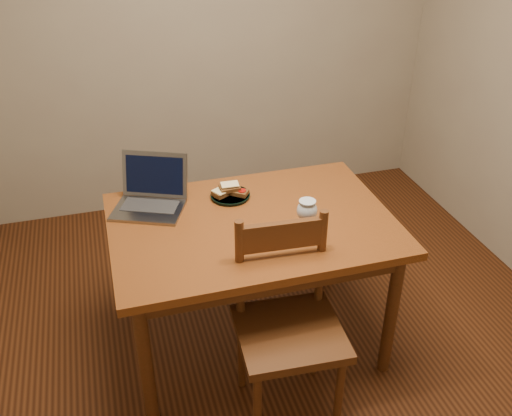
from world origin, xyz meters
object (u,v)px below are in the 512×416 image
object	(u,v)px
plate	(230,196)
milk_glass	(307,218)
table	(252,237)
laptop	(151,193)
chair	(289,318)

from	to	relation	value
plate	milk_glass	size ratio (longest dim) A/B	1.12
table	laptop	world-z (taller)	laptop
chair	milk_glass	xyz separation A→B (m)	(0.16, 0.26, 0.32)
chair	plate	world-z (taller)	chair
laptop	chair	bearing A→B (deg)	-33.57
plate	milk_glass	bearing A→B (deg)	-59.60
table	plate	xyz separation A→B (m)	(-0.04, 0.24, 0.09)
plate	table	bearing A→B (deg)	-79.85
milk_glass	laptop	distance (m)	0.77
table	milk_glass	bearing A→B (deg)	-40.63
milk_glass	laptop	size ratio (longest dim) A/B	0.43
chair	laptop	bearing A→B (deg)	126.19
plate	milk_glass	xyz separation A→B (m)	(0.24, -0.41, 0.08)
chair	laptop	size ratio (longest dim) A/B	1.15
table	laptop	distance (m)	0.53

